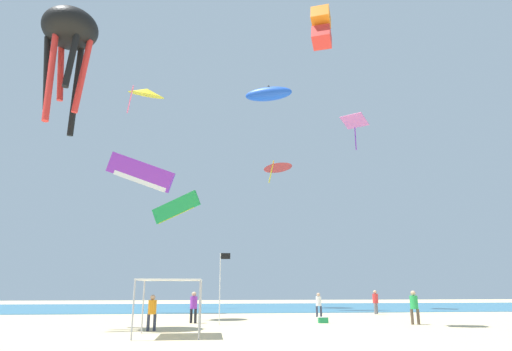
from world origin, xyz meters
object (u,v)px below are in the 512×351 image
canopy_tent (171,282)px  person_leftmost (152,309)px  person_far_shore (375,300)px  person_near_tent (319,303)px  kite_delta_red (278,166)px  kite_diamond_pink (355,123)px  person_rightmost (194,305)px  kite_delta_yellow (147,92)px  person_central (414,304)px  kite_box_orange (321,28)px  kite_octopus_black (70,34)px  cooler_box (323,320)px  kite_parafoil_purple (140,173)px  kite_inflatable_blue (268,94)px  banner_flag (221,281)px  kite_parafoil_green (176,208)px

canopy_tent → person_leftmost: canopy_tent is taller
person_far_shore → person_near_tent: bearing=165.2°
kite_delta_red → kite_diamond_pink: size_ratio=1.23×
person_rightmost → kite_delta_yellow: 15.84m
person_central → person_far_shore: bearing=97.3°
kite_box_orange → kite_delta_red: bearing=-69.1°
person_rightmost → kite_diamond_pink: (16.06, 15.34, 18.25)m
kite_octopus_black → kite_delta_yellow: 7.37m
kite_delta_red → kite_diamond_pink: 9.52m
person_leftmost → cooler_box: (9.49, 3.79, -0.82)m
person_rightmost → person_far_shore: size_ratio=0.97×
person_far_shore → person_leftmost: bearing=174.1°
person_rightmost → person_central: bearing=26.5°
person_central → kite_parafoil_purple: (-17.91, 12.76, 10.69)m
kite_inflatable_blue → kite_octopus_black: 22.19m
canopy_tent → cooler_box: canopy_tent is taller
person_central → banner_flag: (-10.99, 1.28, 1.30)m
person_near_tent → canopy_tent: bearing=-120.5°
person_rightmost → kite_parafoil_green: (-2.82, 18.95, 9.21)m
kite_delta_red → kite_box_orange: (-0.49, -21.47, 3.08)m
canopy_tent → kite_octopus_black: bearing=151.5°
banner_flag → kite_delta_red: kite_delta_red is taller
person_leftmost → cooler_box: person_leftmost is taller
person_rightmost → kite_parafoil_green: kite_parafoil_green is taller
person_near_tent → kite_diamond_pink: (7.31, 10.61, 18.32)m
person_leftmost → kite_delta_red: kite_delta_red is taller
kite_delta_yellow → person_far_shore: bearing=-8.9°
banner_flag → kite_inflatable_blue: (4.84, 14.17, 18.76)m
kite_delta_red → kite_parafoil_green: 11.92m
person_leftmost → person_far_shore: 20.00m
kite_parafoil_green → kite_delta_yellow: bearing=110.7°
person_central → kite_box_orange: (-4.98, -0.85, 17.06)m
person_rightmost → kite_diamond_pink: bearing=80.6°
kite_box_orange → person_central: bearing=-148.1°
cooler_box → kite_diamond_pink: (8.44, 16.02, 19.12)m
person_rightmost → kite_inflatable_blue: size_ratio=0.35×
person_leftmost → kite_parafoil_purple: bearing=-85.7°
person_near_tent → person_central: (3.81, -7.04, 0.11)m
kite_inflatable_blue → kite_box_orange: size_ratio=1.85×
person_leftmost → kite_box_orange: 19.63m
kite_box_orange → kite_delta_yellow: bearing=-5.9°
kite_box_orange → canopy_tent: bearing=47.2°
kite_inflatable_blue → person_central: bearing=-48.4°
kite_parafoil_purple → kite_octopus_black: size_ratio=0.82×
person_near_tent → person_far_shore: 6.05m
person_leftmost → kite_octopus_black: 16.61m
person_central → person_far_shore: person_central is taller
kite_delta_red → kite_parafoil_purple: kite_delta_red is taller
person_near_tent → kite_diamond_pink: 22.40m
canopy_tent → person_near_tent: canopy_tent is taller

